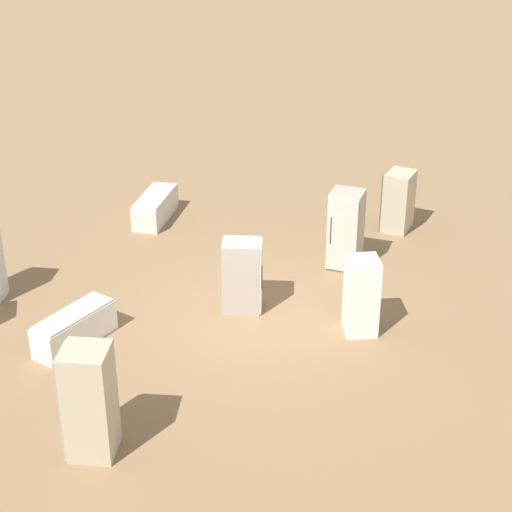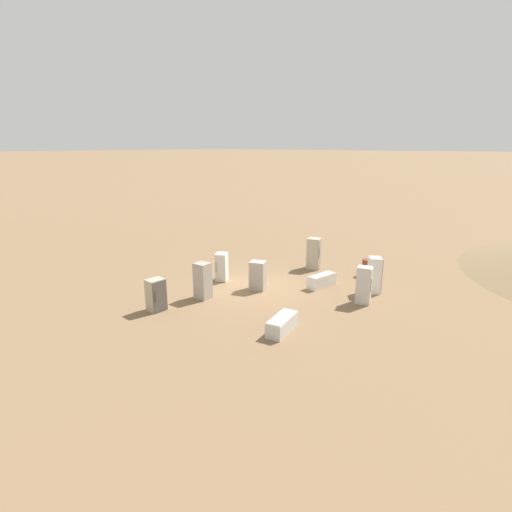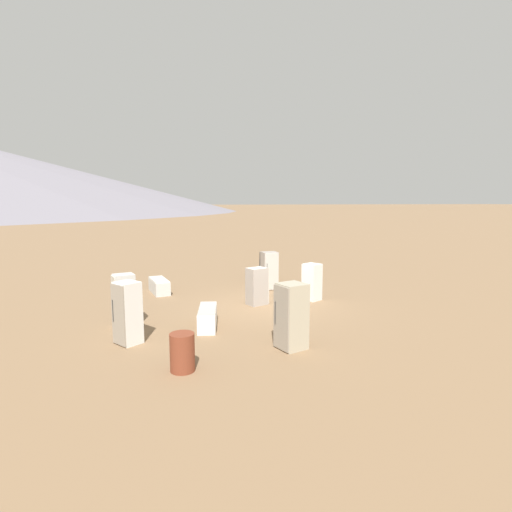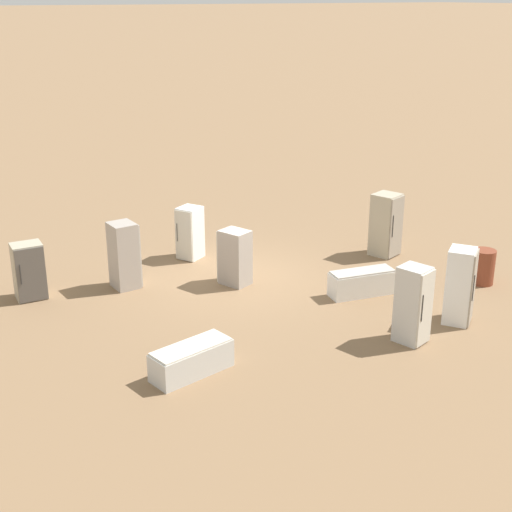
# 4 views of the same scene
# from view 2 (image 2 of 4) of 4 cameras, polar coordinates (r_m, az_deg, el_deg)

# --- Properties ---
(ground_plane) EXTENTS (1000.00, 1000.00, 0.00)m
(ground_plane) POSITION_cam_2_polar(r_m,az_deg,el_deg) (20.26, 0.11, -4.53)
(ground_plane) COLOR #846647
(discarded_fridge_0) EXTENTS (0.89, 0.87, 1.81)m
(discarded_fridge_0) POSITION_cam_2_polar(r_m,az_deg,el_deg) (23.33, 8.25, 0.36)
(discarded_fridge_0) COLOR #B2A88E
(discarded_fridge_0) RESTS_ON ground_plane
(discarded_fridge_1) EXTENTS (0.65, 0.75, 1.42)m
(discarded_fridge_1) POSITION_cam_2_polar(r_m,az_deg,el_deg) (17.87, -14.09, -5.41)
(discarded_fridge_1) COLOR #B2A88E
(discarded_fridge_1) RESTS_ON ground_plane
(discarded_fridge_2) EXTENTS (0.86, 0.87, 1.77)m
(discarded_fridge_2) POSITION_cam_2_polar(r_m,az_deg,el_deg) (20.16, 16.56, -2.64)
(discarded_fridge_2) COLOR white
(discarded_fridge_2) RESTS_ON ground_plane
(discarded_fridge_3) EXTENTS (0.93, 1.77, 0.62)m
(discarded_fridge_3) POSITION_cam_2_polar(r_m,az_deg,el_deg) (15.61, 3.72, -9.69)
(discarded_fridge_3) COLOR silver
(discarded_fridge_3) RESTS_ON ground_plane
(discarded_fridge_4) EXTENTS (0.90, 0.78, 1.45)m
(discarded_fridge_4) POSITION_cam_2_polar(r_m,az_deg,el_deg) (19.77, 0.23, -2.82)
(discarded_fridge_4) COLOR #A89E93
(discarded_fridge_4) RESTS_ON ground_plane
(discarded_fridge_5) EXTENTS (0.77, 0.70, 1.72)m
(discarded_fridge_5) POSITION_cam_2_polar(r_m,az_deg,el_deg) (18.70, 15.16, -4.04)
(discarded_fridge_5) COLOR silver
(discarded_fridge_5) RESTS_ON ground_plane
(discarded_fridge_6) EXTENTS (0.71, 0.69, 1.72)m
(discarded_fridge_6) POSITION_cam_2_polar(r_m,az_deg,el_deg) (18.80, -7.59, -3.51)
(discarded_fridge_6) COLOR #A89E93
(discarded_fridge_6) RESTS_ON ground_plane
(discarded_fridge_7) EXTENTS (0.81, 0.85, 1.50)m
(discarded_fridge_7) POSITION_cam_2_polar(r_m,az_deg,el_deg) (21.15, -4.95, -1.57)
(discarded_fridge_7) COLOR white
(discarded_fridge_7) RESTS_ON ground_plane
(discarded_fridge_8) EXTENTS (0.85, 1.73, 0.64)m
(discarded_fridge_8) POSITION_cam_2_polar(r_m,az_deg,el_deg) (20.55, 9.37, -3.50)
(discarded_fridge_8) COLOR white
(discarded_fridge_8) RESTS_ON ground_plane
(rusty_barrel) EXTENTS (0.59, 0.59, 0.92)m
(rusty_barrel) POSITION_cam_2_polar(r_m,az_deg,el_deg) (22.79, 15.63, -1.60)
(rusty_barrel) COLOR brown
(rusty_barrel) RESTS_ON ground_plane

